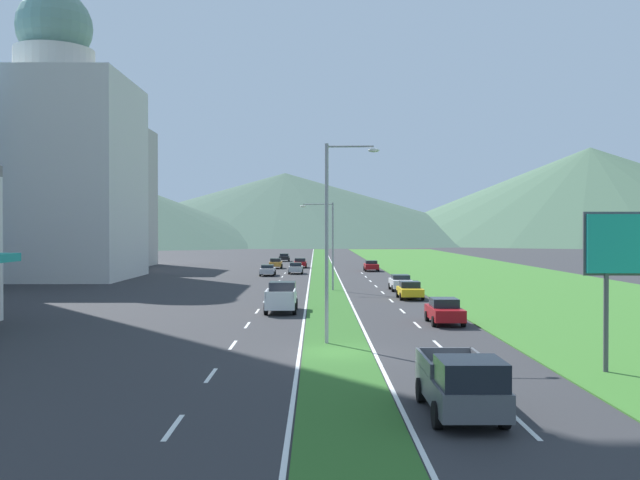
# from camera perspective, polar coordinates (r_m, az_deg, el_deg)

# --- Properties ---
(ground_plane) EXTENTS (600.00, 600.00, 0.00)m
(ground_plane) POSITION_cam_1_polar(r_m,az_deg,el_deg) (33.82, 1.36, -8.92)
(ground_plane) COLOR #2D2D30
(grass_median) EXTENTS (3.20, 240.00, 0.06)m
(grass_median) POSITION_cam_1_polar(r_m,az_deg,el_deg) (93.50, 0.29, -2.69)
(grass_median) COLOR #2D6023
(grass_median) RESTS_ON ground_plane
(grass_verge_right) EXTENTS (24.00, 240.00, 0.06)m
(grass_verge_right) POSITION_cam_1_polar(r_m,az_deg,el_deg) (95.95, 12.70, -2.62)
(grass_verge_right) COLOR #387028
(grass_verge_right) RESTS_ON ground_plane
(lane_dash_left_1) EXTENTS (0.16, 2.80, 0.01)m
(lane_dash_left_1) POSITION_cam_1_polar(r_m,az_deg,el_deg) (21.96, -11.49, -14.27)
(lane_dash_left_1) COLOR silver
(lane_dash_left_1) RESTS_ON ground_plane
(lane_dash_left_2) EXTENTS (0.16, 2.80, 0.01)m
(lane_dash_left_2) POSITION_cam_1_polar(r_m,az_deg,el_deg) (29.13, -8.59, -10.50)
(lane_dash_left_2) COLOR silver
(lane_dash_left_2) RESTS_ON ground_plane
(lane_dash_left_3) EXTENTS (0.16, 2.80, 0.01)m
(lane_dash_left_3) POSITION_cam_1_polar(r_m,az_deg,el_deg) (36.43, -6.88, -8.22)
(lane_dash_left_3) COLOR silver
(lane_dash_left_3) RESTS_ON ground_plane
(lane_dash_left_4) EXTENTS (0.16, 2.80, 0.01)m
(lane_dash_left_4) POSITION_cam_1_polar(r_m,az_deg,el_deg) (43.78, -5.76, -6.70)
(lane_dash_left_4) COLOR silver
(lane_dash_left_4) RESTS_ON ground_plane
(lane_dash_left_5) EXTENTS (0.16, 2.80, 0.01)m
(lane_dash_left_5) POSITION_cam_1_polar(r_m,az_deg,el_deg) (51.17, -4.96, -5.61)
(lane_dash_left_5) COLOR silver
(lane_dash_left_5) RESTS_ON ground_plane
(lane_dash_left_6) EXTENTS (0.16, 2.80, 0.01)m
(lane_dash_left_6) POSITION_cam_1_polar(r_m,az_deg,el_deg) (58.58, -4.36, -4.80)
(lane_dash_left_6) COLOR silver
(lane_dash_left_6) RESTS_ON ground_plane
(lane_dash_left_7) EXTENTS (0.16, 2.80, 0.01)m
(lane_dash_left_7) POSITION_cam_1_polar(r_m,az_deg,el_deg) (66.01, -3.90, -4.17)
(lane_dash_left_7) COLOR silver
(lane_dash_left_7) RESTS_ON ground_plane
(lane_dash_left_8) EXTENTS (0.16, 2.80, 0.01)m
(lane_dash_left_8) POSITION_cam_1_polar(r_m,az_deg,el_deg) (73.44, -3.54, -3.67)
(lane_dash_left_8) COLOR silver
(lane_dash_left_8) RESTS_ON ground_plane
(lane_dash_left_9) EXTENTS (0.16, 2.80, 0.01)m
(lane_dash_left_9) POSITION_cam_1_polar(r_m,az_deg,el_deg) (80.88, -3.24, -3.25)
(lane_dash_left_9) COLOR silver
(lane_dash_left_9) RESTS_ON ground_plane
(lane_dash_left_10) EXTENTS (0.16, 2.80, 0.01)m
(lane_dash_left_10) POSITION_cam_1_polar(r_m,az_deg,el_deg) (88.33, -2.99, -2.91)
(lane_dash_left_10) COLOR silver
(lane_dash_left_10) RESTS_ON ground_plane
(lane_dash_left_11) EXTENTS (0.16, 2.80, 0.01)m
(lane_dash_left_11) POSITION_cam_1_polar(r_m,az_deg,el_deg) (95.78, -2.78, -2.63)
(lane_dash_left_11) COLOR silver
(lane_dash_left_11) RESTS_ON ground_plane
(lane_dash_right_1) EXTENTS (0.16, 2.80, 0.01)m
(lane_dash_right_1) POSITION_cam_1_polar(r_m,az_deg,el_deg) (22.40, 15.91, -13.98)
(lane_dash_right_1) COLOR silver
(lane_dash_right_1) RESTS_ON ground_plane
(lane_dash_right_2) EXTENTS (0.16, 2.80, 0.01)m
(lane_dash_right_2) POSITION_cam_1_polar(r_m,az_deg,el_deg) (29.47, 11.78, -10.38)
(lane_dash_right_2) COLOR silver
(lane_dash_right_2) RESTS_ON ground_plane
(lane_dash_right_3) EXTENTS (0.16, 2.80, 0.01)m
(lane_dash_right_3) POSITION_cam_1_polar(r_m,az_deg,el_deg) (36.70, 9.31, -8.16)
(lane_dash_right_3) COLOR silver
(lane_dash_right_3) RESTS_ON ground_plane
(lane_dash_right_4) EXTENTS (0.16, 2.80, 0.01)m
(lane_dash_right_4) POSITION_cam_1_polar(r_m,az_deg,el_deg) (44.01, 7.68, -6.66)
(lane_dash_right_4) COLOR silver
(lane_dash_right_4) RESTS_ON ground_plane
(lane_dash_right_5) EXTENTS (0.16, 2.80, 0.01)m
(lane_dash_right_5) POSITION_cam_1_polar(r_m,az_deg,el_deg) (51.37, 6.51, -5.59)
(lane_dash_right_5) COLOR silver
(lane_dash_right_5) RESTS_ON ground_plane
(lane_dash_right_6) EXTENTS (0.16, 2.80, 0.01)m
(lane_dash_right_6) POSITION_cam_1_polar(r_m,az_deg,el_deg) (58.75, 5.64, -4.78)
(lane_dash_right_6) COLOR silver
(lane_dash_right_6) RESTS_ON ground_plane
(lane_dash_right_7) EXTENTS (0.16, 2.80, 0.01)m
(lane_dash_right_7) POSITION_cam_1_polar(r_m,az_deg,el_deg) (66.16, 4.97, -4.16)
(lane_dash_right_7) COLOR silver
(lane_dash_right_7) RESTS_ON ground_plane
(lane_dash_right_8) EXTENTS (0.16, 2.80, 0.01)m
(lane_dash_right_8) POSITION_cam_1_polar(r_m,az_deg,el_deg) (73.58, 4.44, -3.66)
(lane_dash_right_8) COLOR silver
(lane_dash_right_8) RESTS_ON ground_plane
(lane_dash_right_9) EXTENTS (0.16, 2.80, 0.01)m
(lane_dash_right_9) POSITION_cam_1_polar(r_m,az_deg,el_deg) (81.01, 4.00, -3.25)
(lane_dash_right_9) COLOR silver
(lane_dash_right_9) RESTS_ON ground_plane
(lane_dash_right_10) EXTENTS (0.16, 2.80, 0.01)m
(lane_dash_right_10) POSITION_cam_1_polar(r_m,az_deg,el_deg) (88.44, 3.63, -2.91)
(lane_dash_right_10) COLOR silver
(lane_dash_right_10) RESTS_ON ground_plane
(lane_dash_right_11) EXTENTS (0.16, 2.80, 0.01)m
(lane_dash_right_11) POSITION_cam_1_polar(r_m,az_deg,el_deg) (95.88, 3.33, -2.62)
(lane_dash_right_11) COLOR silver
(lane_dash_right_11) RESTS_ON ground_plane
(edge_line_median_left) EXTENTS (0.16, 240.00, 0.01)m
(edge_line_median_left) POSITION_cam_1_polar(r_m,az_deg,el_deg) (93.50, -0.79, -2.71)
(edge_line_median_left) COLOR silver
(edge_line_median_left) RESTS_ON ground_plane
(edge_line_median_right) EXTENTS (0.16, 240.00, 0.01)m
(edge_line_median_right) POSITION_cam_1_polar(r_m,az_deg,el_deg) (93.54, 1.36, -2.71)
(edge_line_median_right) COLOR silver
(edge_line_median_right) RESTS_ON ground_plane
(domed_building) EXTENTS (17.77, 17.77, 33.84)m
(domed_building) POSITION_cam_1_polar(r_m,az_deg,el_deg) (90.81, -20.17, 5.71)
(domed_building) COLOR silver
(domed_building) RESTS_ON ground_plane
(midrise_colored) EXTENTS (15.42, 15.42, 21.78)m
(midrise_colored) POSITION_cam_1_polar(r_m,az_deg,el_deg) (118.43, -17.11, 3.26)
(midrise_colored) COLOR #B7B2A8
(midrise_colored) RESTS_ON ground_plane
(hill_far_left) EXTENTS (122.67, 122.67, 23.00)m
(hill_far_left) POSITION_cam_1_polar(r_m,az_deg,el_deg) (264.57, -15.41, 2.01)
(hill_far_left) COLOR #3D5647
(hill_far_left) RESTS_ON ground_plane
(hill_far_center) EXTENTS (216.88, 216.88, 31.45)m
(hill_far_center) POSITION_cam_1_polar(r_m,az_deg,el_deg) (326.41, -2.77, 2.54)
(hill_far_center) COLOR #3D5647
(hill_far_center) RESTS_ON ground_plane
(hill_far_right) EXTENTS (213.01, 213.01, 41.82)m
(hill_far_right) POSITION_cam_1_polar(r_m,az_deg,el_deg) (337.03, 20.52, 3.32)
(hill_far_right) COLOR #47664C
(hill_far_right) RESTS_ON ground_plane
(street_lamp_near) EXTENTS (2.71, 0.35, 10.02)m
(street_lamp_near) POSITION_cam_1_polar(r_m,az_deg,el_deg) (35.97, 0.95, 0.77)
(street_lamp_near) COLOR #99999E
(street_lamp_near) RESTS_ON ground_plane
(street_lamp_mid) EXTENTS (3.18, 0.35, 8.29)m
(street_lamp_mid) POSITION_cam_1_polar(r_m,az_deg,el_deg) (67.92, 0.69, 0.07)
(street_lamp_mid) COLOR #99999E
(street_lamp_mid) RESTS_ON ground_plane
(car_0) EXTENTS (2.00, 4.54, 1.48)m
(car_0) POSITION_cam_1_polar(r_m,az_deg,el_deg) (68.63, 6.38, -3.34)
(car_0) COLOR silver
(car_0) RESTS_ON ground_plane
(car_1) EXTENTS (1.98, 4.53, 1.47)m
(car_1) POSITION_cam_1_polar(r_m,az_deg,el_deg) (100.73, 4.06, -2.03)
(car_1) COLOR maroon
(car_1) RESTS_ON ground_plane
(car_2) EXTENTS (2.00, 4.27, 1.44)m
(car_2) POSITION_cam_1_polar(r_m,az_deg,el_deg) (109.52, -1.57, -1.81)
(car_2) COLOR maroon
(car_2) RESTS_ON ground_plane
(car_3) EXTENTS (1.87, 4.67, 1.37)m
(car_3) POSITION_cam_1_polar(r_m,az_deg,el_deg) (90.63, -4.14, -2.37)
(car_3) COLOR #B2B2B7
(car_3) RESTS_ON ground_plane
(car_4) EXTENTS (1.97, 4.06, 1.45)m
(car_4) POSITION_cam_1_polar(r_m,az_deg,el_deg) (60.39, 7.10, -3.93)
(car_4) COLOR yellow
(car_4) RESTS_ON ground_plane
(car_5) EXTENTS (1.93, 4.01, 1.51)m
(car_5) POSITION_cam_1_polar(r_m,az_deg,el_deg) (107.75, -3.51, -1.84)
(car_5) COLOR #C6842D
(car_5) RESTS_ON ground_plane
(car_6) EXTENTS (1.88, 4.08, 1.46)m
(car_6) POSITION_cam_1_polar(r_m,az_deg,el_deg) (94.40, -1.93, -2.22)
(car_6) COLOR #B2B2B7
(car_6) RESTS_ON ground_plane
(car_7) EXTENTS (1.96, 4.30, 1.55)m
(car_7) POSITION_cam_1_polar(r_m,az_deg,el_deg) (44.74, 9.79, -5.54)
(car_7) COLOR maroon
(car_7) RESTS_ON ground_plane
(car_8) EXTENTS (1.92, 4.01, 1.42)m
(car_8) POSITION_cam_1_polar(r_m,az_deg,el_deg) (131.84, -2.84, -1.38)
(car_8) COLOR black
(car_8) RESTS_ON ground_plane
(pickup_truck_0) EXTENTS (2.18, 5.40, 2.00)m
(pickup_truck_0) POSITION_cam_1_polar(r_m,az_deg,el_deg) (22.84, 11.11, -11.16)
(pickup_truck_0) COLOR #515459
(pickup_truck_0) RESTS_ON ground_plane
(pickup_truck_1) EXTENTS (2.18, 5.40, 2.00)m
(pickup_truck_1) POSITION_cam_1_polar(r_m,az_deg,el_deg) (50.74, -3.05, -4.55)
(pickup_truck_1) COLOR silver
(pickup_truck_1) RESTS_ON ground_plane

